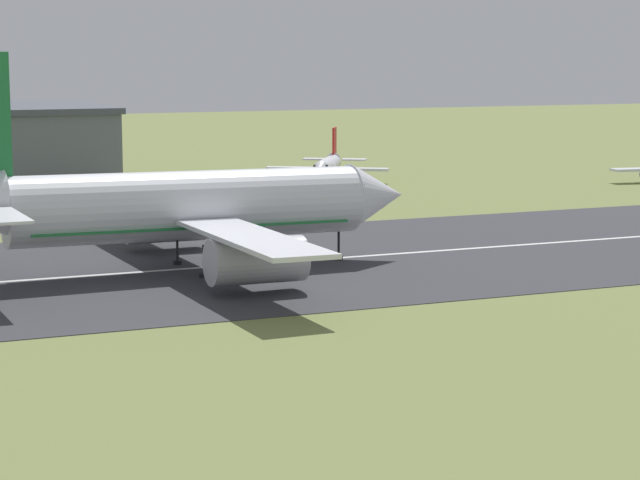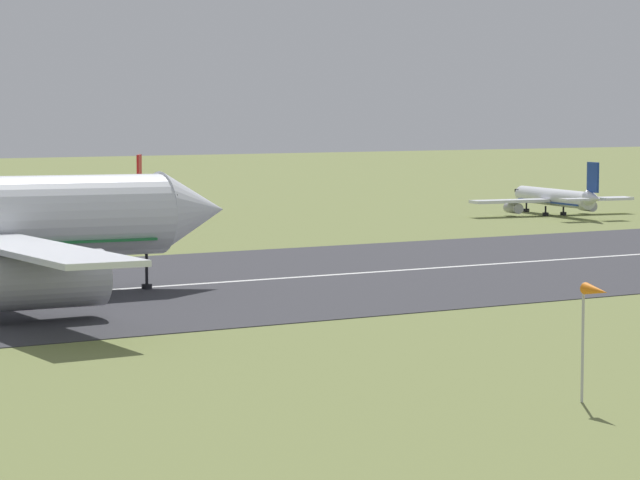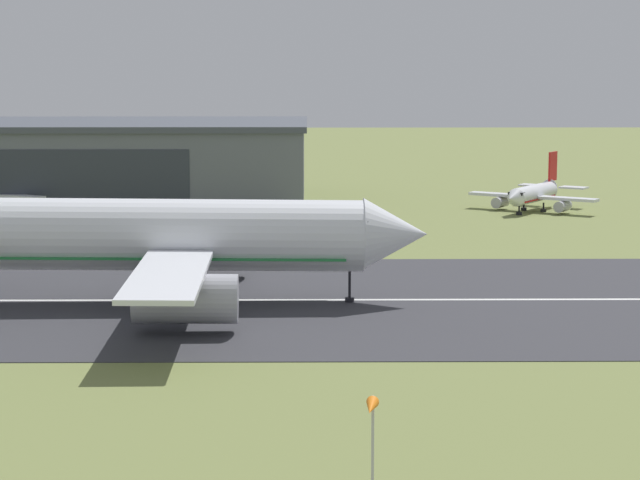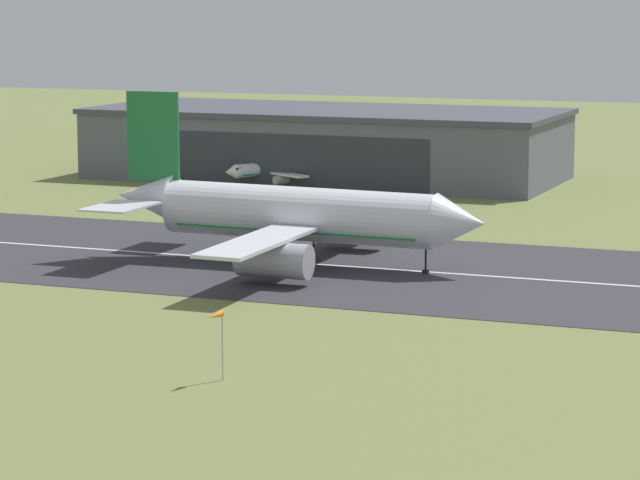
# 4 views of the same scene
# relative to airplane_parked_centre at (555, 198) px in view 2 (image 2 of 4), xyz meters

# --- Properties ---
(ground_plane) EXTENTS (722.37, 722.37, 0.00)m
(ground_plane) POSITION_rel_airplane_parked_centre_xyz_m (-91.74, -109.88, -2.34)
(ground_plane) COLOR olive
(runway_strip) EXTENTS (482.37, 46.76, 0.06)m
(runway_strip) POSITION_rel_airplane_parked_centre_xyz_m (-91.74, -45.81, -2.31)
(runway_strip) COLOR #333338
(runway_strip) RESTS_ON ground_plane
(runway_centreline) EXTENTS (434.14, 0.70, 0.01)m
(runway_centreline) POSITION_rel_airplane_parked_centre_xyz_m (-91.74, -45.81, -2.27)
(runway_centreline) COLOR silver
(runway_centreline) RESTS_ON runway_strip
(airplane_parked_centre) EXTENTS (23.99, 22.28, 7.45)m
(airplane_parked_centre) POSITION_rel_airplane_parked_centre_xyz_m (0.00, 0.00, 0.00)
(airplane_parked_centre) COLOR silver
(airplane_parked_centre) RESTS_ON ground_plane
(airplane_parked_east) EXTENTS (17.92, 18.02, 8.17)m
(airplane_parked_east) POSITION_rel_airplane_parked_centre_xyz_m (-51.69, 21.72, 0.16)
(airplane_parked_east) COLOR silver
(airplane_parked_east) RESTS_ON ground_plane
(windsock_pole) EXTENTS (0.84, 2.13, 5.99)m
(windsock_pole) POSITION_rel_airplane_parked_centre_xyz_m (-81.40, -100.87, 2.95)
(windsock_pole) COLOR #B7B7BC
(windsock_pole) RESTS_ON ground_plane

